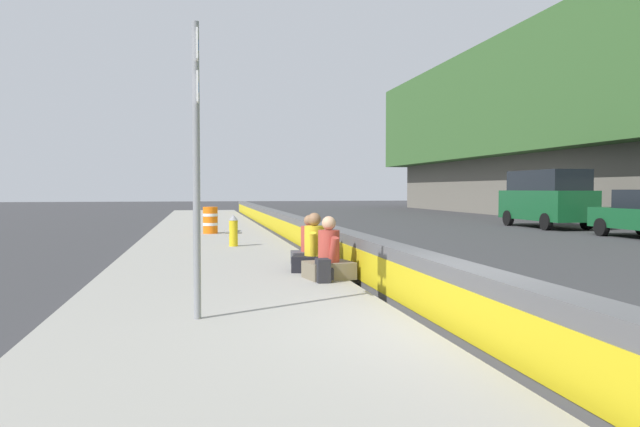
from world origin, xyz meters
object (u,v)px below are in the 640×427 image
object	(u,v)px
fire_hydrant	(233,230)
parked_car_fourth	(546,197)
backpack	(324,271)
seated_person_middle	(314,253)
seated_person_rear	(309,249)
seated_person_foreground	(329,259)
route_sign_post	(197,149)
construction_barrel	(210,220)

from	to	relation	value
fire_hydrant	parked_car_fourth	world-z (taller)	parked_car_fourth
backpack	parked_car_fourth	size ratio (longest dim) A/B	0.08
seated_person_middle	seated_person_rear	distance (m)	0.99
fire_hydrant	seated_person_middle	world-z (taller)	seated_person_middle
seated_person_foreground	backpack	bearing A→B (deg)	156.29
route_sign_post	parked_car_fourth	size ratio (longest dim) A/B	0.70
seated_person_rear	parked_car_fourth	distance (m)	17.72
backpack	construction_barrel	bearing A→B (deg)	8.08
seated_person_middle	backpack	xyz separation A→B (m)	(-1.40, 0.11, -0.16)
seated_person_foreground	construction_barrel	world-z (taller)	seated_person_foreground
seated_person_middle	parked_car_fourth	xyz separation A→B (m)	(13.08, -13.01, 0.86)
parked_car_fourth	seated_person_middle	bearing A→B (deg)	135.17
seated_person_middle	route_sign_post	bearing A→B (deg)	150.88
fire_hydrant	construction_barrel	xyz separation A→B (m)	(5.06, 0.54, 0.03)
seated_person_foreground	seated_person_middle	size ratio (longest dim) A/B	0.98
seated_person_rear	parked_car_fourth	size ratio (longest dim) A/B	0.20
seated_person_foreground	construction_barrel	size ratio (longest dim) A/B	1.17
seated_person_rear	seated_person_middle	bearing A→B (deg)	175.33
route_sign_post	fire_hydrant	xyz separation A→B (m)	(9.41, -0.95, -1.62)
seated_person_rear	construction_barrel	size ratio (longest dim) A/B	1.10
seated_person_rear	backpack	world-z (taller)	seated_person_rear
fire_hydrant	seated_person_rear	world-z (taller)	seated_person_rear
route_sign_post	seated_person_rear	xyz separation A→B (m)	(4.94, -2.28, -1.74)
construction_barrel	seated_person_rear	bearing A→B (deg)	-168.83
seated_person_middle	backpack	bearing A→B (deg)	175.61
seated_person_foreground	seated_person_middle	distance (m)	1.00
backpack	parked_car_fourth	world-z (taller)	parked_car_fourth
seated_person_foreground	seated_person_rear	distance (m)	1.99
seated_person_rear	backpack	size ratio (longest dim) A/B	2.62
backpack	route_sign_post	bearing A→B (deg)	140.60
route_sign_post	seated_person_middle	distance (m)	4.84
route_sign_post	parked_car_fourth	distance (m)	22.85
seated_person_rear	parked_car_fourth	bearing A→B (deg)	-46.90
fire_hydrant	backpack	xyz separation A→B (m)	(-6.86, -1.15, -0.25)
seated_person_foreground	parked_car_fourth	xyz separation A→B (m)	(14.08, -12.94, 0.87)
seated_person_rear	parked_car_fourth	xyz separation A→B (m)	(12.10, -12.93, 0.89)
route_sign_post	seated_person_foreground	bearing A→B (deg)	-37.56
backpack	construction_barrel	world-z (taller)	construction_barrel
seated_person_rear	route_sign_post	bearing A→B (deg)	155.21
fire_hydrant	seated_person_rear	bearing A→B (deg)	-163.33
fire_hydrant	seated_person_rear	size ratio (longest dim) A/B	0.84
route_sign_post	seated_person_foreground	world-z (taller)	route_sign_post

